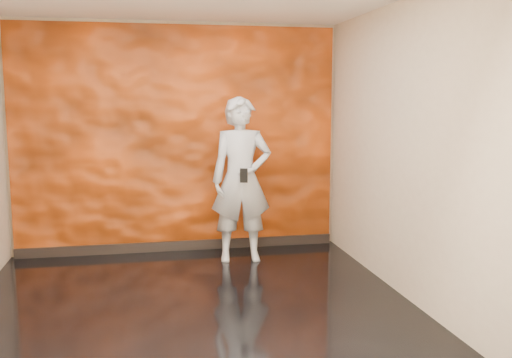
% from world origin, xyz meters
% --- Properties ---
extents(room, '(4.02, 4.02, 2.81)m').
position_xyz_m(room, '(0.00, 0.00, 1.40)').
color(room, black).
rests_on(room, ground).
extents(feature_wall, '(3.90, 0.06, 2.75)m').
position_xyz_m(feature_wall, '(0.00, 1.96, 1.38)').
color(feature_wall, '#E34E0E').
rests_on(feature_wall, ground).
extents(baseboard, '(3.90, 0.04, 0.12)m').
position_xyz_m(baseboard, '(0.00, 1.92, 0.06)').
color(baseboard, black).
rests_on(baseboard, ground).
extents(man, '(0.72, 0.50, 1.90)m').
position_xyz_m(man, '(0.69, 1.37, 0.95)').
color(man, '#999FA7').
rests_on(man, ground).
extents(phone, '(0.09, 0.04, 0.16)m').
position_xyz_m(phone, '(0.67, 1.12, 1.03)').
color(phone, black).
rests_on(phone, man).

